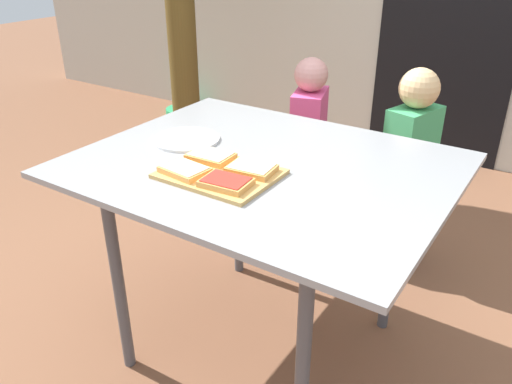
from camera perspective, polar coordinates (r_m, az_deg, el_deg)
ground_plane at (r=2.11m, az=0.67°, el=-16.41°), size 16.00×16.00×0.00m
house_door at (r=3.67m, az=20.84°, el=18.35°), size 0.90×0.02×2.00m
dining_table at (r=1.71m, az=0.79°, el=0.80°), size 1.19×0.95×0.78m
cutting_board at (r=1.58m, az=-4.02°, el=2.03°), size 0.34×0.27×0.01m
pizza_slice_near_left at (r=1.58m, az=-7.90°, el=2.46°), size 0.15×0.12×0.02m
pizza_slice_far_right at (r=1.57m, az=-0.52°, el=2.61°), size 0.15×0.12×0.02m
pizza_slice_far_left at (r=1.66m, az=-5.06°, el=3.97°), size 0.14×0.11×0.02m
pizza_slice_near_right at (r=1.49m, az=-3.36°, el=1.09°), size 0.15×0.11×0.02m
plate_white_left at (r=1.87m, az=-7.76°, el=5.83°), size 0.24×0.24×0.01m
child_left at (r=2.52m, az=5.78°, el=5.50°), size 0.20×0.27×0.94m
child_right at (r=2.39m, az=16.61°, el=3.49°), size 0.20×0.27×0.95m
garden_hose_coil at (r=4.67m, az=-7.88°, el=8.95°), size 0.34×0.34×0.04m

